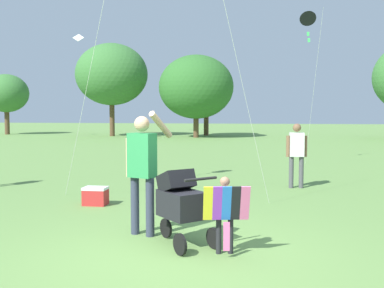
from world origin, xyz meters
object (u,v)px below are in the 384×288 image
at_px(kite_orange_delta, 308,20).
at_px(person_sitting_far, 297,150).
at_px(person_adult_flyer, 142,164).
at_px(stroller, 181,200).
at_px(child_with_butterfly_kite, 225,208).
at_px(cooler_box, 95,196).

relative_size(kite_orange_delta, person_sitting_far, 3.41).
relative_size(person_adult_flyer, stroller, 1.76).
distance_m(child_with_butterfly_kite, kite_orange_delta, 11.50).
bearing_deg(cooler_box, person_adult_flyer, -53.06).
bearing_deg(child_with_butterfly_kite, person_adult_flyer, 150.19).
relative_size(stroller, kite_orange_delta, 0.20).
bearing_deg(stroller, child_with_butterfly_kite, -28.28).
relative_size(child_with_butterfly_kite, stroller, 0.96).
xyz_separation_m(child_with_butterfly_kite, kite_orange_delta, (1.92, 10.51, 4.28)).
distance_m(child_with_butterfly_kite, stroller, 0.72).
bearing_deg(person_adult_flyer, cooler_box, 126.94).
bearing_deg(child_with_butterfly_kite, person_sitting_far, 76.77).
bearing_deg(stroller, kite_orange_delta, 75.92).
distance_m(stroller, cooler_box, 3.17).
relative_size(child_with_butterfly_kite, person_adult_flyer, 0.54).
xyz_separation_m(person_adult_flyer, kite_orange_delta, (3.18, 9.78, 3.83)).
distance_m(child_with_butterfly_kite, cooler_box, 3.85).
height_order(child_with_butterfly_kite, kite_orange_delta, kite_orange_delta).
height_order(person_adult_flyer, stroller, person_adult_flyer).
distance_m(person_sitting_far, cooler_box, 4.81).
bearing_deg(child_with_butterfly_kite, kite_orange_delta, 79.66).
height_order(kite_orange_delta, cooler_box, kite_orange_delta).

